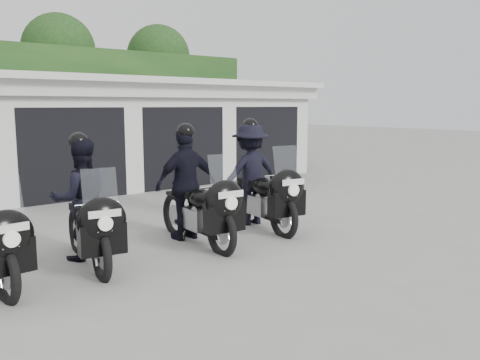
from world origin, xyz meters
TOP-DOWN VIEW (x-y plane):
  - ground at (0.00, 0.00)m, footprint 80.00×80.00m
  - garage_block at (-0.00, 8.06)m, footprint 16.40×6.80m
  - police_bike_b at (-1.78, 0.71)m, footprint 1.03×2.20m
  - police_bike_c at (0.04, 0.66)m, footprint 1.15×2.32m
  - police_bike_d at (1.58, 0.82)m, footprint 1.34×2.36m

SIDE VIEW (x-z plane):
  - ground at x=0.00m, z-range 0.00..0.00m
  - police_bike_b at x=-1.78m, z-range -0.15..1.77m
  - police_bike_c at x=0.04m, z-range -0.16..1.87m
  - police_bike_d at x=1.58m, z-range -0.15..1.92m
  - garage_block at x=0.00m, z-range -0.06..2.90m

